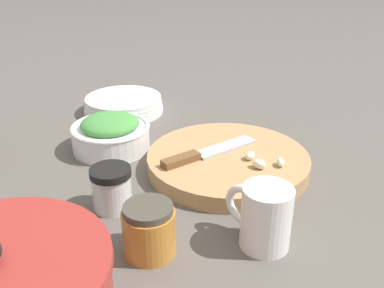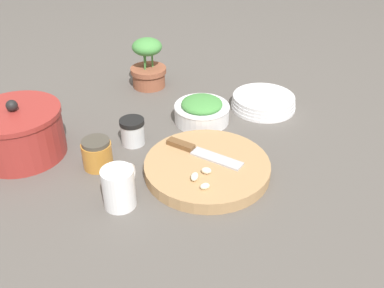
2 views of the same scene
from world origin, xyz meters
The scene contains 11 objects.
ground_plane centered at (0.00, 0.00, 0.00)m, with size 5.00×5.00×0.00m, color #56514C.
cutting_board centered at (-0.04, -0.09, 0.02)m, with size 0.30×0.30×0.03m.
chef_knife centered at (-0.02, -0.05, 0.03)m, with size 0.04×0.21×0.01m.
garlic_cloves centered at (-0.10, -0.12, 0.04)m, with size 0.07×0.06×0.02m.
herb_bowl centered at (0.16, 0.06, 0.03)m, with size 0.16×0.16×0.07m.
spice_jar centered at (-0.04, 0.14, 0.04)m, with size 0.07×0.07×0.07m.
coffee_mug centered at (-0.24, 0.00, 0.05)m, with size 0.10×0.07×0.09m.
plate_stack centered at (0.33, -0.05, 0.02)m, with size 0.19×0.19×0.04m.
honey_jar centered at (-0.17, 0.14, 0.04)m, with size 0.07×0.07×0.07m.
stock_pot centered at (-0.24, 0.34, 0.06)m, with size 0.22×0.22×0.15m.
potted_herb centered at (0.25, 0.33, 0.07)m, with size 0.12×0.12×0.16m.
Camera 2 is at (-0.74, -0.53, 0.62)m, focal length 40.00 mm.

